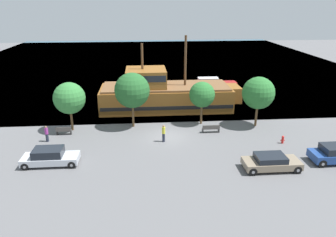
{
  "coord_description": "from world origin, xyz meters",
  "views": [
    {
      "loc": [
        -2.32,
        -30.11,
        12.89
      ],
      "look_at": [
        0.29,
        2.0,
        1.2
      ],
      "focal_mm": 35.0,
      "sensor_mm": 36.0,
      "label": 1
    }
  ],
  "objects_px": {
    "bench_promenade_east": "(211,129)",
    "pedestrian_walking_near": "(47,134)",
    "parked_car_curb_mid": "(50,157)",
    "fire_hydrant": "(283,139)",
    "pirate_ship": "(164,94)",
    "bench_promenade_west": "(64,131)",
    "moored_boat_dockside": "(211,84)",
    "parked_car_curb_front": "(271,162)",
    "parked_car_curb_rear": "(336,154)",
    "pedestrian_walking_far": "(164,133)"
  },
  "relations": [
    {
      "from": "pirate_ship",
      "to": "parked_car_curb_mid",
      "type": "relative_size",
      "value": 3.8
    },
    {
      "from": "pirate_ship",
      "to": "bench_promenade_west",
      "type": "relative_size",
      "value": 11.43
    },
    {
      "from": "parked_car_curb_front",
      "to": "bench_promenade_east",
      "type": "distance_m",
      "value": 8.69
    },
    {
      "from": "parked_car_curb_rear",
      "to": "fire_hydrant",
      "type": "distance_m",
      "value": 4.98
    },
    {
      "from": "parked_car_curb_mid",
      "to": "pedestrian_walking_near",
      "type": "distance_m",
      "value": 5.07
    },
    {
      "from": "pirate_ship",
      "to": "parked_car_curb_rear",
      "type": "height_order",
      "value": "pirate_ship"
    },
    {
      "from": "bench_promenade_west",
      "to": "pedestrian_walking_far",
      "type": "bearing_deg",
      "value": -14.2
    },
    {
      "from": "parked_car_curb_mid",
      "to": "bench_promenade_west",
      "type": "bearing_deg",
      "value": 92.57
    },
    {
      "from": "parked_car_curb_rear",
      "to": "fire_hydrant",
      "type": "relative_size",
      "value": 5.51
    },
    {
      "from": "moored_boat_dockside",
      "to": "bench_promenade_east",
      "type": "relative_size",
      "value": 4.25
    },
    {
      "from": "parked_car_curb_mid",
      "to": "bench_promenade_east",
      "type": "xyz_separation_m",
      "value": [
        14.7,
        5.78,
        -0.26
      ]
    },
    {
      "from": "pirate_ship",
      "to": "parked_car_curb_rear",
      "type": "distance_m",
      "value": 20.64
    },
    {
      "from": "bench_promenade_east",
      "to": "pedestrian_walking_near",
      "type": "distance_m",
      "value": 16.24
    },
    {
      "from": "pedestrian_walking_near",
      "to": "parked_car_curb_mid",
      "type": "bearing_deg",
      "value": -72.74
    },
    {
      "from": "bench_promenade_west",
      "to": "pedestrian_walking_near",
      "type": "height_order",
      "value": "pedestrian_walking_near"
    },
    {
      "from": "pirate_ship",
      "to": "moored_boat_dockside",
      "type": "distance_m",
      "value": 12.34
    },
    {
      "from": "moored_boat_dockside",
      "to": "parked_car_curb_front",
      "type": "relative_size",
      "value": 1.7
    },
    {
      "from": "parked_car_curb_front",
      "to": "bench_promenade_west",
      "type": "xyz_separation_m",
      "value": [
        -18.22,
        8.71,
        -0.21
      ]
    },
    {
      "from": "fire_hydrant",
      "to": "bench_promenade_west",
      "type": "distance_m",
      "value": 21.61
    },
    {
      "from": "parked_car_curb_rear",
      "to": "pedestrian_walking_far",
      "type": "bearing_deg",
      "value": 159.17
    },
    {
      "from": "bench_promenade_east",
      "to": "pedestrian_walking_far",
      "type": "xyz_separation_m",
      "value": [
        -5.01,
        -1.88,
        0.44
      ]
    },
    {
      "from": "pirate_ship",
      "to": "bench_promenade_west",
      "type": "xyz_separation_m",
      "value": [
        -10.75,
        -7.79,
        -1.43
      ]
    },
    {
      "from": "bench_promenade_west",
      "to": "pedestrian_walking_far",
      "type": "relative_size",
      "value": 0.88
    },
    {
      "from": "parked_car_curb_front",
      "to": "pedestrian_walking_near",
      "type": "height_order",
      "value": "pedestrian_walking_near"
    },
    {
      "from": "moored_boat_dockside",
      "to": "parked_car_curb_mid",
      "type": "relative_size",
      "value": 1.68
    },
    {
      "from": "bench_promenade_west",
      "to": "pedestrian_walking_near",
      "type": "distance_m",
      "value": 2.03
    },
    {
      "from": "parked_car_curb_front",
      "to": "bench_promenade_west",
      "type": "bearing_deg",
      "value": 154.46
    },
    {
      "from": "moored_boat_dockside",
      "to": "bench_promenade_west",
      "type": "bearing_deg",
      "value": -137.38
    },
    {
      "from": "bench_promenade_west",
      "to": "bench_promenade_east",
      "type": "bearing_deg",
      "value": -2.46
    },
    {
      "from": "pirate_ship",
      "to": "fire_hydrant",
      "type": "xyz_separation_m",
      "value": [
        10.52,
        -11.61,
        -1.44
      ]
    },
    {
      "from": "parked_car_curb_mid",
      "to": "pedestrian_walking_far",
      "type": "relative_size",
      "value": 2.64
    },
    {
      "from": "parked_car_curb_mid",
      "to": "bench_promenade_west",
      "type": "distance_m",
      "value": 6.43
    },
    {
      "from": "bench_promenade_east",
      "to": "parked_car_curb_mid",
      "type": "bearing_deg",
      "value": -158.55
    },
    {
      "from": "parked_car_curb_mid",
      "to": "fire_hydrant",
      "type": "relative_size",
      "value": 5.96
    },
    {
      "from": "fire_hydrant",
      "to": "parked_car_curb_rear",
      "type": "bearing_deg",
      "value": -55.1
    },
    {
      "from": "pirate_ship",
      "to": "pedestrian_walking_near",
      "type": "xyz_separation_m",
      "value": [
        -11.97,
        -9.37,
        -1.05
      ]
    },
    {
      "from": "pedestrian_walking_near",
      "to": "bench_promenade_east",
      "type": "bearing_deg",
      "value": 3.32
    },
    {
      "from": "moored_boat_dockside",
      "to": "bench_promenade_east",
      "type": "height_order",
      "value": "moored_boat_dockside"
    },
    {
      "from": "pirate_ship",
      "to": "bench_promenade_east",
      "type": "distance_m",
      "value": 9.54
    },
    {
      "from": "moored_boat_dockside",
      "to": "pedestrian_walking_far",
      "type": "bearing_deg",
      "value": -113.79
    },
    {
      "from": "fire_hydrant",
      "to": "bench_promenade_west",
      "type": "bearing_deg",
      "value": 169.8
    },
    {
      "from": "parked_car_curb_mid",
      "to": "pedestrian_walking_near",
      "type": "relative_size",
      "value": 2.86
    },
    {
      "from": "bench_promenade_east",
      "to": "pedestrian_walking_far",
      "type": "bearing_deg",
      "value": -159.42
    },
    {
      "from": "bench_promenade_east",
      "to": "pedestrian_walking_near",
      "type": "relative_size",
      "value": 1.13
    },
    {
      "from": "fire_hydrant",
      "to": "bench_promenade_east",
      "type": "xyz_separation_m",
      "value": [
        -6.28,
        3.18,
        0.03
      ]
    },
    {
      "from": "parked_car_curb_rear",
      "to": "pedestrian_walking_near",
      "type": "height_order",
      "value": "pedestrian_walking_near"
    },
    {
      "from": "parked_car_curb_mid",
      "to": "bench_promenade_east",
      "type": "relative_size",
      "value": 2.53
    },
    {
      "from": "parked_car_curb_front",
      "to": "parked_car_curb_rear",
      "type": "bearing_deg",
      "value": 7.79
    },
    {
      "from": "parked_car_curb_mid",
      "to": "pedestrian_walking_near",
      "type": "bearing_deg",
      "value": 107.26
    },
    {
      "from": "parked_car_curb_front",
      "to": "fire_hydrant",
      "type": "xyz_separation_m",
      "value": [
        3.05,
        4.88,
        -0.23
      ]
    }
  ]
}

